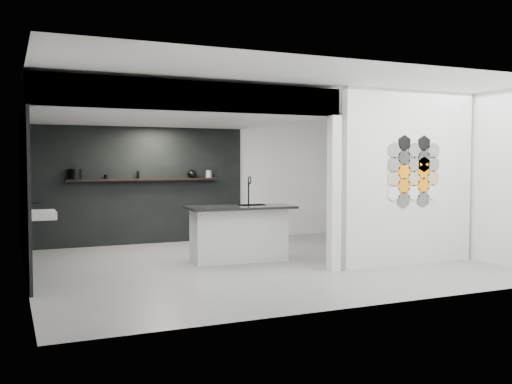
% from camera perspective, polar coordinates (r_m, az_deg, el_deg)
% --- Properties ---
extents(floor, '(7.00, 6.00, 0.01)m').
position_cam_1_polar(floor, '(9.34, 0.18, -7.20)').
color(floor, slate).
extents(partition_panel, '(2.45, 0.15, 2.80)m').
position_cam_1_polar(partition_panel, '(9.50, 15.06, 1.40)').
color(partition_panel, silver).
rests_on(partition_panel, floor).
extents(bay_clad_back, '(4.40, 0.04, 2.35)m').
position_cam_1_polar(bay_clad_back, '(11.64, -11.68, 0.62)').
color(bay_clad_back, black).
rests_on(bay_clad_back, floor).
extents(bay_clad_left, '(0.04, 4.00, 2.35)m').
position_cam_1_polar(bay_clad_left, '(9.42, -22.14, -0.11)').
color(bay_clad_left, black).
rests_on(bay_clad_left, floor).
extents(bulkhead, '(4.40, 4.00, 0.40)m').
position_cam_1_polar(bulkhead, '(9.75, -9.32, 8.27)').
color(bulkhead, silver).
rests_on(bulkhead, corner_column).
extents(corner_column, '(0.16, 0.16, 2.35)m').
position_cam_1_polar(corner_column, '(8.70, 7.81, -0.16)').
color(corner_column, silver).
rests_on(corner_column, floor).
extents(fascia_beam, '(4.40, 0.16, 0.40)m').
position_cam_1_polar(fascia_beam, '(7.92, -5.81, 9.50)').
color(fascia_beam, silver).
rests_on(fascia_beam, corner_column).
extents(wall_basin, '(0.40, 0.60, 0.12)m').
position_cam_1_polar(wall_basin, '(9.25, -20.64, -2.15)').
color(wall_basin, silver).
rests_on(wall_basin, bay_clad_left).
extents(display_shelf, '(3.00, 0.15, 0.04)m').
position_cam_1_polar(display_shelf, '(11.55, -11.10, 1.23)').
color(display_shelf, black).
rests_on(display_shelf, bay_clad_back).
extents(kitchen_island, '(1.81, 0.90, 1.41)m').
position_cam_1_polar(kitchen_island, '(9.49, -1.71, -4.09)').
color(kitchen_island, silver).
rests_on(kitchen_island, floor).
extents(stockpot, '(0.27, 0.27, 0.20)m').
position_cam_1_polar(stockpot, '(11.33, -17.65, 1.72)').
color(stockpot, black).
rests_on(stockpot, display_shelf).
extents(kettle, '(0.25, 0.25, 0.17)m').
position_cam_1_polar(kettle, '(11.81, -6.40, 1.82)').
color(kettle, black).
rests_on(kettle, display_shelf).
extents(glass_bowl, '(0.16, 0.16, 0.09)m').
position_cam_1_polar(glass_bowl, '(11.92, -4.75, 1.65)').
color(glass_bowl, gray).
rests_on(glass_bowl, display_shelf).
extents(glass_vase, '(0.14, 0.14, 0.16)m').
position_cam_1_polar(glass_vase, '(11.92, -4.75, 1.81)').
color(glass_vase, gray).
rests_on(glass_vase, display_shelf).
extents(bottle_dark, '(0.06, 0.06, 0.15)m').
position_cam_1_polar(bottle_dark, '(11.52, -11.71, 1.69)').
color(bottle_dark, black).
rests_on(bottle_dark, display_shelf).
extents(utensil_cup, '(0.07, 0.07, 0.09)m').
position_cam_1_polar(utensil_cup, '(11.41, -14.77, 1.48)').
color(utensil_cup, black).
rests_on(utensil_cup, display_shelf).
extents(hex_tile_cluster, '(1.04, 0.02, 1.16)m').
position_cam_1_polar(hex_tile_cluster, '(9.46, 15.55, 2.02)').
color(hex_tile_cluster, white).
rests_on(hex_tile_cluster, partition_panel).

